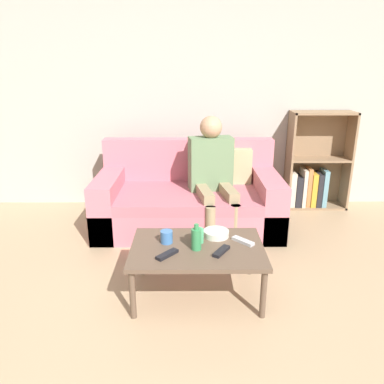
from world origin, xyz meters
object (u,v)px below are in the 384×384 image
object	(u,v)px
couch	(189,200)
tv_remote_2	(221,251)
cup_far	(198,236)
snack_bowl	(216,233)
bookshelf	(313,172)
coffee_table	(197,251)
cup_near	(167,237)
bottle	(196,239)
tv_remote_0	(167,254)
tv_remote_1	(243,241)
person_adult	(212,167)

from	to	relation	value
couch	tv_remote_2	size ratio (longest dim) A/B	10.48
cup_far	snack_bowl	distance (m)	0.17
bookshelf	tv_remote_2	xyz separation A→B (m)	(-1.19, -1.86, -0.03)
tv_remote_2	bookshelf	bearing A→B (deg)	89.10
coffee_table	bookshelf	bearing A→B (deg)	52.74
cup_near	snack_bowl	distance (m)	0.37
bookshelf	bottle	world-z (taller)	bookshelf
coffee_table	cup_far	size ratio (longest dim) A/B	9.14
cup_far	snack_bowl	xyz separation A→B (m)	(0.14, 0.09, -0.03)
cup_near	bottle	bearing A→B (deg)	-26.07
tv_remote_0	coffee_table	bearing A→B (deg)	74.72
couch	tv_remote_1	xyz separation A→B (m)	(0.38, -1.18, 0.11)
couch	tv_remote_2	distance (m)	1.35
couch	tv_remote_0	xyz separation A→B (m)	(-0.14, -1.37, 0.11)
tv_remote_0	bottle	bearing A→B (deg)	67.16
couch	tv_remote_1	size ratio (longest dim) A/B	11.41
person_adult	cup_far	size ratio (longest dim) A/B	11.06
couch	tv_remote_2	xyz separation A→B (m)	(0.22, -1.33, 0.11)
tv_remote_2	bottle	bearing A→B (deg)	-165.40
coffee_table	tv_remote_0	world-z (taller)	tv_remote_0
bookshelf	tv_remote_2	distance (m)	2.21
bookshelf	tv_remote_0	bearing A→B (deg)	-129.09
snack_bowl	cup_far	bearing A→B (deg)	-145.10
bookshelf	bottle	xyz separation A→B (m)	(-1.36, -1.81, 0.04)
bookshelf	cup_far	distance (m)	2.17
cup_far	tv_remote_0	size ratio (longest dim) A/B	0.63
tv_remote_1	bottle	size ratio (longest dim) A/B	0.85
couch	bookshelf	world-z (taller)	bookshelf
coffee_table	cup_near	distance (m)	0.24
bookshelf	person_adult	distance (m)	1.35
tv_remote_0	cup_far	bearing A→B (deg)	85.65
bottle	tv_remote_1	bearing A→B (deg)	16.74
cup_near	tv_remote_0	distance (m)	0.20
person_adult	cup_near	bearing A→B (deg)	-119.44
cup_near	snack_bowl	bearing A→B (deg)	15.89
bookshelf	coffee_table	xyz separation A→B (m)	(-1.35, -1.77, -0.08)
couch	tv_remote_1	world-z (taller)	couch
tv_remote_0	bottle	size ratio (longest dim) A/B	0.87
couch	coffee_table	world-z (taller)	couch
couch	cup_near	world-z (taller)	couch
bottle	bookshelf	bearing A→B (deg)	53.18
tv_remote_1	bottle	bearing A→B (deg)	152.99
tv_remote_2	tv_remote_1	bearing A→B (deg)	74.09
bookshelf	snack_bowl	world-z (taller)	bookshelf
bottle	cup_near	bearing A→B (deg)	153.93
couch	bookshelf	size ratio (longest dim) A/B	1.64
couch	tv_remote_0	size ratio (longest dim) A/B	11.15
person_adult	bottle	xyz separation A→B (m)	(-0.17, -1.19, -0.18)
bookshelf	tv_remote_2	bearing A→B (deg)	-122.59
tv_remote_0	bottle	xyz separation A→B (m)	(0.19, 0.09, 0.07)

